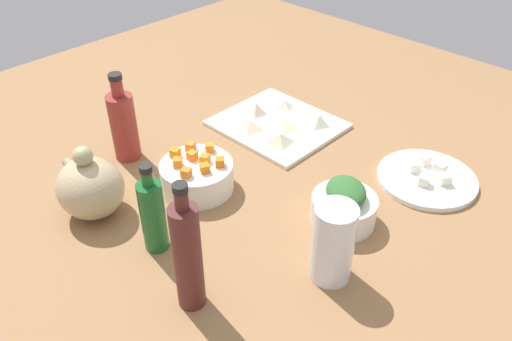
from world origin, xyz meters
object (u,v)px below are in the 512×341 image
at_px(bottle_0, 123,125).
at_px(teapot, 90,187).
at_px(bowl_carrots, 197,176).
at_px(bottle_1, 153,214).
at_px(drinking_glass_0, 333,243).
at_px(bowl_greens, 344,210).
at_px(bottle_2, 188,256).
at_px(plate_tofu, 427,179).
at_px(cutting_board, 277,124).

bearing_deg(bottle_0, teapot, 125.98).
distance_m(bowl_carrots, teapot, 0.21).
distance_m(bottle_1, drinking_glass_0, 0.32).
relative_size(bowl_greens, bottle_0, 0.61).
distance_m(bowl_carrots, bottle_2, 0.31).
distance_m(plate_tofu, teapot, 0.70).
bearing_deg(bottle_2, bowl_carrots, -42.48).
relative_size(plate_tofu, bottle_0, 1.02).
relative_size(bottle_0, bottle_1, 1.13).
bearing_deg(plate_tofu, bottle_1, 63.72).
xyz_separation_m(plate_tofu, teapot, (0.43, 0.55, 0.06)).
bearing_deg(teapot, bottle_0, -54.02).
bearing_deg(bottle_0, bowl_greens, -161.70).
distance_m(plate_tofu, drinking_glass_0, 0.37).
bearing_deg(bottle_2, bottle_1, -14.94).
xyz_separation_m(cutting_board, bottle_1, (-0.13, 0.47, 0.07)).
xyz_separation_m(bowl_carrots, drinking_glass_0, (-0.35, 0.00, 0.04)).
bearing_deg(bottle_1, bowl_carrots, -64.77).
xyz_separation_m(teapot, bottle_0, (0.12, -0.16, 0.02)).
relative_size(plate_tofu, bottle_1, 1.16).
height_order(bottle_2, drinking_glass_0, bottle_2).
distance_m(cutting_board, plate_tofu, 0.39).
height_order(bottle_0, bottle_2, bottle_2).
height_order(plate_tofu, bowl_carrots, bowl_carrots).
relative_size(cutting_board, plate_tofu, 1.33).
height_order(cutting_board, bottle_2, bottle_2).
bearing_deg(bowl_greens, bottle_1, 55.04).
height_order(bowl_greens, drinking_glass_0, drinking_glass_0).
relative_size(bowl_greens, bottle_2, 0.52).
xyz_separation_m(bowl_carrots, bottle_1, (-0.08, 0.17, 0.05)).
height_order(cutting_board, drinking_glass_0, drinking_glass_0).
xyz_separation_m(bowl_greens, bottle_1, (0.21, 0.29, 0.05)).
relative_size(bowl_greens, bowl_carrots, 0.83).
relative_size(bowl_greens, bottle_1, 0.69).
distance_m(plate_tofu, bowl_carrots, 0.49).
xyz_separation_m(bottle_0, bottle_2, (-0.43, 0.17, 0.02)).
distance_m(plate_tofu, bottle_2, 0.58).
height_order(cutting_board, bottle_0, bottle_0).
height_order(teapot, bottle_1, bottle_1).
relative_size(bowl_carrots, bottle_0, 0.74).
height_order(teapot, drinking_glass_0, teapot).
height_order(bowl_carrots, bottle_1, bottle_1).
bearing_deg(cutting_board, drinking_glass_0, 142.57).
bearing_deg(drinking_glass_0, cutting_board, -37.43).
xyz_separation_m(bottle_0, drinking_glass_0, (-0.55, -0.03, -0.01)).
bearing_deg(bottle_1, teapot, 9.20).
bearing_deg(bowl_greens, plate_tofu, -103.09).
distance_m(bowl_greens, bottle_2, 0.35).
distance_m(bottle_2, drinking_glass_0, 0.24).
bearing_deg(bowl_greens, bowl_carrots, 24.28).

